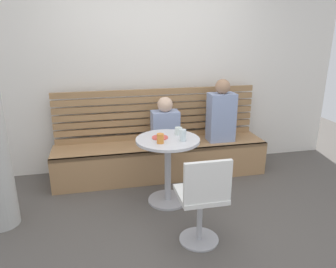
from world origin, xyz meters
name	(u,v)px	position (x,y,z in m)	size (l,w,h in m)	color
ground	(186,227)	(0.00, 0.00, 0.00)	(8.00, 8.00, 0.00)	#514C47
back_wall	(154,60)	(0.00, 1.64, 1.45)	(5.20, 0.10, 2.90)	silver
booth_bench	(161,160)	(0.00, 1.20, 0.22)	(2.70, 0.52, 0.44)	#A87C51
booth_backrest	(157,114)	(0.00, 1.44, 0.78)	(2.65, 0.04, 0.67)	#9A7249
cafe_table	(168,158)	(-0.06, 0.54, 0.52)	(0.68, 0.68, 0.74)	#ADADB2
white_chair	(203,198)	(0.07, -0.28, 0.46)	(0.40, 0.40, 0.85)	#ADADB2
person_adult	(221,113)	(0.79, 1.18, 0.80)	(0.34, 0.22, 0.81)	#8C9EC6
person_child_left	(165,124)	(0.05, 1.19, 0.71)	(0.34, 0.22, 0.61)	#8C9EC6
cup_tumbler_orange	(160,138)	(-0.16, 0.42, 0.79)	(0.07, 0.07, 0.10)	orange
cup_glass_short	(179,131)	(0.09, 0.65, 0.78)	(0.08, 0.08, 0.08)	silver
cup_glass_tall	(183,135)	(0.08, 0.44, 0.80)	(0.07, 0.07, 0.12)	silver
plate_small	(160,137)	(-0.14, 0.58, 0.75)	(0.17, 0.17, 0.01)	#DB4C42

